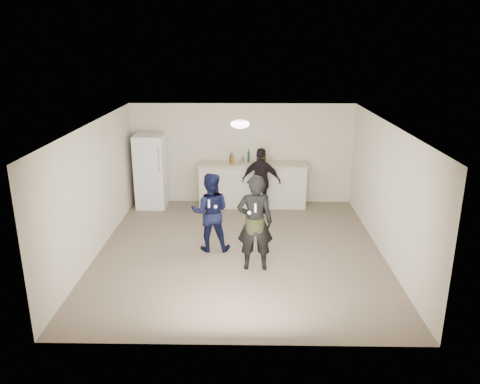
{
  "coord_description": "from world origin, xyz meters",
  "views": [
    {
      "loc": [
        0.15,
        -8.39,
        3.91
      ],
      "look_at": [
        0.0,
        0.2,
        1.15
      ],
      "focal_mm": 35.0,
      "sensor_mm": 36.0,
      "label": 1
    }
  ],
  "objects_px": {
    "man": "(210,212)",
    "woman": "(255,223)",
    "fridge": "(151,171)",
    "counter": "(252,186)",
    "shaker": "(243,160)",
    "spectator": "(261,181)"
  },
  "relations": [
    {
      "from": "fridge",
      "to": "spectator",
      "type": "xyz_separation_m",
      "value": [
        2.69,
        -0.43,
        -0.11
      ]
    },
    {
      "from": "fridge",
      "to": "man",
      "type": "relative_size",
      "value": 1.15
    },
    {
      "from": "man",
      "to": "woman",
      "type": "relative_size",
      "value": 0.89
    },
    {
      "from": "counter",
      "to": "shaker",
      "type": "height_order",
      "value": "shaker"
    },
    {
      "from": "woman",
      "to": "spectator",
      "type": "relative_size",
      "value": 1.11
    },
    {
      "from": "fridge",
      "to": "man",
      "type": "distance_m",
      "value": 3.02
    },
    {
      "from": "shaker",
      "to": "man",
      "type": "xyz_separation_m",
      "value": [
        -0.59,
        -2.59,
        -0.39
      ]
    },
    {
      "from": "shaker",
      "to": "woman",
      "type": "distance_m",
      "value": 3.41
    },
    {
      "from": "counter",
      "to": "man",
      "type": "xyz_separation_m",
      "value": [
        -0.83,
        -2.6,
        0.26
      ]
    },
    {
      "from": "woman",
      "to": "fridge",
      "type": "bearing_deg",
      "value": -54.68
    },
    {
      "from": "shaker",
      "to": "woman",
      "type": "bearing_deg",
      "value": -85.57
    },
    {
      "from": "fridge",
      "to": "woman",
      "type": "xyz_separation_m",
      "value": [
        2.5,
        -3.33,
        -0.02
      ]
    },
    {
      "from": "counter",
      "to": "shaker",
      "type": "bearing_deg",
      "value": -178.54
    },
    {
      "from": "counter",
      "to": "woman",
      "type": "bearing_deg",
      "value": -89.72
    },
    {
      "from": "counter",
      "to": "man",
      "type": "height_order",
      "value": "man"
    },
    {
      "from": "woman",
      "to": "shaker",
      "type": "bearing_deg",
      "value": -87.22
    },
    {
      "from": "counter",
      "to": "woman",
      "type": "relative_size",
      "value": 1.48
    },
    {
      "from": "counter",
      "to": "shaker",
      "type": "relative_size",
      "value": 15.29
    },
    {
      "from": "fridge",
      "to": "man",
      "type": "xyz_separation_m",
      "value": [
        1.66,
        -2.53,
        -0.12
      ]
    },
    {
      "from": "man",
      "to": "woman",
      "type": "xyz_separation_m",
      "value": [
        0.85,
        -0.8,
        0.1
      ]
    },
    {
      "from": "spectator",
      "to": "man",
      "type": "bearing_deg",
      "value": 76.37
    },
    {
      "from": "counter",
      "to": "woman",
      "type": "height_order",
      "value": "woman"
    }
  ]
}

